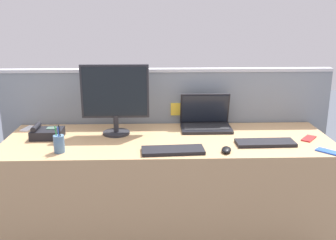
{
  "coord_description": "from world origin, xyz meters",
  "views": [
    {
      "loc": [
        -0.09,
        -2.56,
        1.6
      ],
      "look_at": [
        0.0,
        0.05,
        0.85
      ],
      "focal_mm": 42.34,
      "sensor_mm": 36.0,
      "label": 1
    }
  ],
  "objects_px": {
    "cell_phone_white_slab": "(28,129)",
    "keyboard_spare": "(265,143)",
    "laptop": "(205,120)",
    "keyboard_main": "(173,150)",
    "desk_phone": "(47,133)",
    "desktop_monitor": "(115,95)",
    "cell_phone_blue_case": "(328,152)",
    "computer_mouse_right_hand": "(226,150)",
    "cell_phone_red_case": "(309,138)",
    "pen_cup": "(59,144)"
  },
  "relations": [
    {
      "from": "cell_phone_red_case",
      "to": "keyboard_spare",
      "type": "bearing_deg",
      "value": -124.91
    },
    {
      "from": "laptop",
      "to": "keyboard_main",
      "type": "distance_m",
      "value": 0.57
    },
    {
      "from": "cell_phone_red_case",
      "to": "desk_phone",
      "type": "bearing_deg",
      "value": -144.06
    },
    {
      "from": "keyboard_main",
      "to": "cell_phone_white_slab",
      "type": "bearing_deg",
      "value": 150.61
    },
    {
      "from": "desktop_monitor",
      "to": "cell_phone_red_case",
      "type": "xyz_separation_m",
      "value": [
        1.32,
        -0.17,
        -0.27
      ]
    },
    {
      "from": "laptop",
      "to": "computer_mouse_right_hand",
      "type": "bearing_deg",
      "value": -82.53
    },
    {
      "from": "computer_mouse_right_hand",
      "to": "cell_phone_white_slab",
      "type": "height_order",
      "value": "computer_mouse_right_hand"
    },
    {
      "from": "keyboard_spare",
      "to": "computer_mouse_right_hand",
      "type": "distance_m",
      "value": 0.31
    },
    {
      "from": "computer_mouse_right_hand",
      "to": "cell_phone_red_case",
      "type": "xyz_separation_m",
      "value": [
        0.61,
        0.23,
        -0.01
      ]
    },
    {
      "from": "desktop_monitor",
      "to": "cell_phone_blue_case",
      "type": "relative_size",
      "value": 3.43
    },
    {
      "from": "cell_phone_blue_case",
      "to": "desk_phone",
      "type": "bearing_deg",
      "value": 125.42
    },
    {
      "from": "keyboard_main",
      "to": "desktop_monitor",
      "type": "bearing_deg",
      "value": 131.83
    },
    {
      "from": "pen_cup",
      "to": "cell_phone_red_case",
      "type": "distance_m",
      "value": 1.65
    },
    {
      "from": "desktop_monitor",
      "to": "keyboard_main",
      "type": "height_order",
      "value": "desktop_monitor"
    },
    {
      "from": "desktop_monitor",
      "to": "keyboard_main",
      "type": "bearing_deg",
      "value": -44.81
    },
    {
      "from": "pen_cup",
      "to": "computer_mouse_right_hand",
      "type": "bearing_deg",
      "value": -1.91
    },
    {
      "from": "keyboard_spare",
      "to": "cell_phone_white_slab",
      "type": "distance_m",
      "value": 1.7
    },
    {
      "from": "laptop",
      "to": "cell_phone_red_case",
      "type": "bearing_deg",
      "value": -22.87
    },
    {
      "from": "keyboard_spare",
      "to": "pen_cup",
      "type": "distance_m",
      "value": 1.32
    },
    {
      "from": "desktop_monitor",
      "to": "laptop",
      "type": "distance_m",
      "value": 0.69
    },
    {
      "from": "cell_phone_white_slab",
      "to": "keyboard_spare",
      "type": "bearing_deg",
      "value": 3.34
    },
    {
      "from": "desk_phone",
      "to": "cell_phone_blue_case",
      "type": "distance_m",
      "value": 1.85
    },
    {
      "from": "desktop_monitor",
      "to": "keyboard_main",
      "type": "distance_m",
      "value": 0.6
    },
    {
      "from": "computer_mouse_right_hand",
      "to": "cell_phone_red_case",
      "type": "relative_size",
      "value": 0.71
    },
    {
      "from": "laptop",
      "to": "pen_cup",
      "type": "distance_m",
      "value": 1.08
    },
    {
      "from": "laptop",
      "to": "keyboard_main",
      "type": "xyz_separation_m",
      "value": [
        -0.26,
        -0.5,
        -0.05
      ]
    },
    {
      "from": "cell_phone_blue_case",
      "to": "laptop",
      "type": "bearing_deg",
      "value": 98.61
    },
    {
      "from": "desktop_monitor",
      "to": "laptop",
      "type": "bearing_deg",
      "value": 10.27
    },
    {
      "from": "laptop",
      "to": "keyboard_spare",
      "type": "height_order",
      "value": "laptop"
    },
    {
      "from": "cell_phone_blue_case",
      "to": "keyboard_main",
      "type": "bearing_deg",
      "value": 133.9
    },
    {
      "from": "desk_phone",
      "to": "keyboard_spare",
      "type": "height_order",
      "value": "desk_phone"
    },
    {
      "from": "keyboard_spare",
      "to": "keyboard_main",
      "type": "bearing_deg",
      "value": -170.23
    },
    {
      "from": "computer_mouse_right_hand",
      "to": "cell_phone_blue_case",
      "type": "distance_m",
      "value": 0.63
    },
    {
      "from": "desk_phone",
      "to": "cell_phone_white_slab",
      "type": "bearing_deg",
      "value": 132.7
    },
    {
      "from": "cell_phone_red_case",
      "to": "cell_phone_blue_case",
      "type": "distance_m",
      "value": 0.25
    },
    {
      "from": "computer_mouse_right_hand",
      "to": "pen_cup",
      "type": "height_order",
      "value": "pen_cup"
    },
    {
      "from": "desktop_monitor",
      "to": "cell_phone_white_slab",
      "type": "relative_size",
      "value": 3.77
    },
    {
      "from": "keyboard_spare",
      "to": "cell_phone_white_slab",
      "type": "xyz_separation_m",
      "value": [
        -1.66,
        0.39,
        -0.01
      ]
    },
    {
      "from": "computer_mouse_right_hand",
      "to": "cell_phone_blue_case",
      "type": "relative_size",
      "value": 0.7
    },
    {
      "from": "keyboard_main",
      "to": "cell_phone_blue_case",
      "type": "height_order",
      "value": "keyboard_main"
    },
    {
      "from": "cell_phone_white_slab",
      "to": "laptop",
      "type": "bearing_deg",
      "value": 16.11
    },
    {
      "from": "desk_phone",
      "to": "keyboard_spare",
      "type": "relative_size",
      "value": 0.55
    },
    {
      "from": "desk_phone",
      "to": "keyboard_main",
      "type": "xyz_separation_m",
      "value": [
        0.85,
        -0.3,
        -0.02
      ]
    },
    {
      "from": "desktop_monitor",
      "to": "keyboard_spare",
      "type": "xyz_separation_m",
      "value": [
        1.0,
        -0.26,
        -0.27
      ]
    },
    {
      "from": "computer_mouse_right_hand",
      "to": "cell_phone_white_slab",
      "type": "bearing_deg",
      "value": 172.4
    },
    {
      "from": "keyboard_main",
      "to": "keyboard_spare",
      "type": "bearing_deg",
      "value": 7.76
    },
    {
      "from": "desk_phone",
      "to": "keyboard_main",
      "type": "bearing_deg",
      "value": -19.63
    },
    {
      "from": "cell_phone_white_slab",
      "to": "cell_phone_red_case",
      "type": "bearing_deg",
      "value": 8.12
    },
    {
      "from": "laptop",
      "to": "desk_phone",
      "type": "relative_size",
      "value": 1.75
    },
    {
      "from": "keyboard_spare",
      "to": "cell_phone_red_case",
      "type": "xyz_separation_m",
      "value": [
        0.33,
        0.09,
        -0.01
      ]
    }
  ]
}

